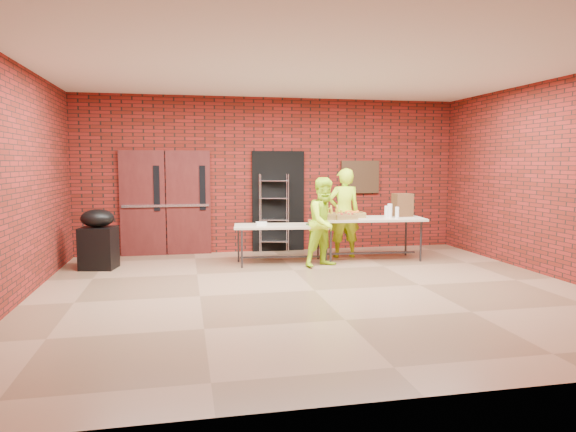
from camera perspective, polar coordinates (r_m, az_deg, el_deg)
The scene contains 19 objects.
room at distance 7.35m, azimuth 3.03°, elevation 3.93°, with size 8.08×7.08×3.28m.
double_doors at distance 10.58m, azimuth -13.40°, elevation 1.43°, with size 1.78×0.12×2.10m.
dark_doorway at distance 10.78m, azimuth -1.10°, elevation 1.65°, with size 1.10×0.06×2.10m, color black.
bronze_plaque at distance 11.21m, azimuth 8.02°, elevation 4.32°, with size 0.85×0.04×0.70m, color #3E2919.
wire_rack at distance 10.64m, azimuth -1.57°, elevation 0.30°, with size 0.59×0.20×1.62m, color silver, non-canonical shape.
table_left at distance 9.45m, azimuth -0.71°, elevation -1.37°, with size 1.81×0.93×0.71m.
table_right at distance 9.89m, azimuth 9.16°, elevation -0.57°, with size 2.05×0.99×0.82m.
basket_bananas at distance 9.55m, azimuth 5.25°, elevation 0.04°, with size 0.47×0.36×0.14m.
basket_oranges at distance 9.85m, azimuth 7.23°, elevation 0.16°, with size 0.41×0.32×0.13m.
basket_apples at distance 9.52m, azimuth 6.37°, elevation -0.04°, with size 0.40×0.31×0.13m.
muffin_tray at distance 9.51m, azimuth 3.24°, elevation -0.68°, with size 0.41×0.41×0.10m.
napkin_box at distance 9.40m, azimuth -2.97°, elevation -0.85°, with size 0.19×0.13×0.06m, color white.
coffee_dispenser at distance 10.23m, azimuth 12.59°, elevation 1.21°, with size 0.34×0.30×0.44m, color #55351D.
cup_stack_front at distance 9.91m, azimuth 11.25°, elevation 0.57°, with size 0.09×0.09×0.27m, color white.
cup_stack_mid at distance 9.84m, azimuth 12.03°, elevation 0.37°, with size 0.07×0.07×0.22m, color white.
cup_stack_back at distance 9.96m, azimuth 10.89°, elevation 0.48°, with size 0.07×0.07×0.22m, color white.
covered_grill at distance 9.57m, azimuth -20.33°, elevation -2.42°, with size 0.66×0.59×1.05m.
volunteer_woman at distance 10.12m, azimuth 6.23°, elevation 0.33°, with size 0.64×0.42×1.75m, color #BBF41B.
volunteer_man at distance 9.18m, azimuth 4.18°, elevation -0.69°, with size 0.78×0.61×1.60m, color #BBF41B.
Camera 1 is at (-1.85, -7.11, 1.86)m, focal length 32.00 mm.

